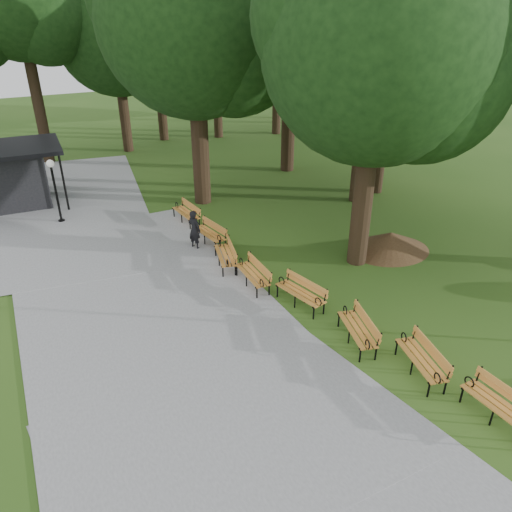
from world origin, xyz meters
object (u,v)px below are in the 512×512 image
lawn_tree_2 (194,21)px  lamp_post (53,177)px  dirt_mound (390,241)px  bench_0 (500,407)px  bench_4 (252,274)px  bench_2 (357,329)px  bench_1 (421,360)px  person (194,230)px  bench_5 (225,255)px  bench_3 (300,293)px  bench_7 (186,213)px  lawn_tree_5 (395,32)px  lawn_tree_1 (372,30)px  lawn_tree_0 (379,48)px  lawn_tree_4 (291,17)px  kiosk (6,176)px  bench_6 (209,234)px

lawn_tree_2 → lamp_post: bearing=173.4°
dirt_mound → bench_0: size_ratio=1.43×
bench_4 → bench_2: bearing=18.1°
bench_1 → bench_4: size_ratio=1.00×
person → lamp_post: 6.83m
lamp_post → bench_5: (4.47, -7.24, -1.60)m
bench_3 → bench_7: bearing=174.4°
bench_0 → bench_1: (-0.31, 2.05, 0.00)m
bench_5 → bench_4: bearing=22.3°
bench_0 → lawn_tree_5: size_ratio=0.18×
bench_2 → lamp_post: bearing=-138.4°
bench_5 → lawn_tree_1: bearing=125.7°
person → bench_4: person is taller
bench_7 → lawn_tree_1: size_ratio=0.18×
lawn_tree_0 → lawn_tree_5: bearing=42.9°
bench_0 → lawn_tree_0: lawn_tree_0 is taller
bench_1 → bench_2: bearing=-145.9°
person → bench_4: (0.53, -3.66, -0.34)m
bench_3 → lawn_tree_0: 7.84m
lawn_tree_2 → bench_1: bearing=-90.9°
bench_5 → bench_7: same height
bench_7 → lawn_tree_4: bearing=115.2°
person → lawn_tree_2: (2.34, 4.56, 7.16)m
person → lawn_tree_1: (8.92, 1.08, 6.80)m
person → dirt_mound: (6.50, -3.88, -0.41)m
person → lawn_tree_5: bearing=-105.4°
lawn_tree_4 → lawn_tree_2: bearing=-159.3°
dirt_mound → bench_2: bearing=-141.6°
person → bench_4: 3.71m
bench_2 → lawn_tree_1: (7.37, 8.88, 7.14)m
lawn_tree_0 → dirt_mound: bearing=3.9°
kiosk → lawn_tree_5: size_ratio=0.42×
dirt_mound → bench_4: bearing=177.8°
dirt_mound → bench_7: bench_7 is taller
bench_5 → lawn_tree_4: size_ratio=0.17×
bench_4 → lawn_tree_2: (1.81, 8.21, 7.50)m
person → bench_1: size_ratio=0.83×
bench_5 → lawn_tree_2: bearing=179.3°
person → bench_4: bearing=164.8°
person → lawn_tree_4: (8.74, 6.98, 7.21)m
lamp_post → bench_3: lamp_post is taller
dirt_mound → lawn_tree_2: lawn_tree_2 is taller
person → bench_2: person is taller
bench_3 → lawn_tree_4: 16.35m
lawn_tree_2 → bench_6: bearing=-110.7°
bench_3 → lawn_tree_4: lawn_tree_4 is taller
person → bench_5: person is taller
lawn_tree_0 → bench_3: bearing=-157.7°
bench_2 → bench_3: bearing=-154.6°
person → lawn_tree_0: (4.75, -4.00, 6.52)m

